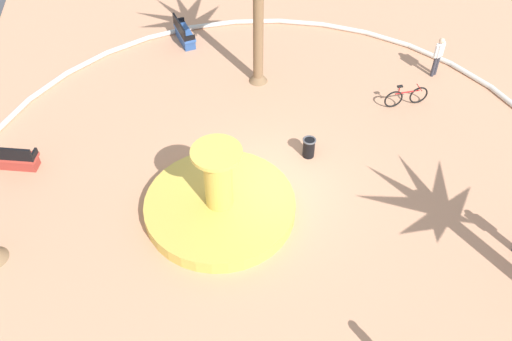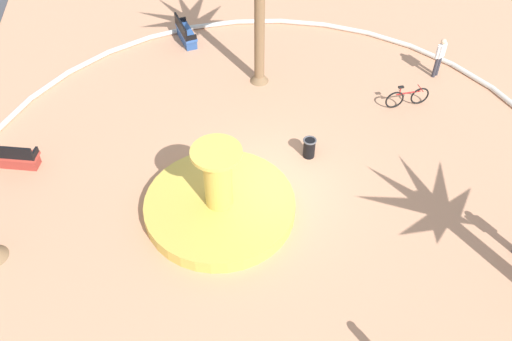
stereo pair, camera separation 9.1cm
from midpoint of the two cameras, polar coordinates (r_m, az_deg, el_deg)
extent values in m
plane|color=tan|center=(18.07, 1.64, -1.48)|extent=(80.00, 80.00, 0.00)
torus|color=silver|center=(18.00, 1.65, -1.27)|extent=(20.12, 20.12, 0.20)
cylinder|color=gold|center=(17.19, -3.54, -3.66)|extent=(4.60, 4.60, 0.45)
cylinder|color=#236093|center=(17.21, -3.53, -3.74)|extent=(4.05, 4.05, 0.34)
cylinder|color=gold|center=(16.29, -3.72, -0.84)|extent=(0.83, 0.83, 1.98)
cylinder|color=#F1C954|center=(15.55, -3.90, 1.84)|extent=(1.47, 1.47, 0.12)
cylinder|color=brown|center=(20.76, 0.49, 15.37)|extent=(0.39, 0.39, 5.62)
cone|color=brown|center=(22.14, 0.45, 9.62)|extent=(0.73, 0.73, 0.50)
cube|color=#B73D33|center=(20.02, -23.24, 1.45)|extent=(0.87, 1.67, 0.12)
cube|color=black|center=(19.70, -23.72, 1.65)|extent=(0.47, 1.57, 0.50)
cube|color=#9C342B|center=(20.18, -23.04, 0.93)|extent=(0.80, 1.54, 0.39)
cube|color=black|center=(19.59, -21.42, 1.60)|extent=(0.46, 0.19, 0.24)
cube|color=#335BA8|center=(24.56, -6.99, 13.78)|extent=(1.67, 0.88, 0.12)
cube|color=black|center=(24.37, -7.54, 14.27)|extent=(1.57, 0.47, 0.50)
cube|color=#2B4E8F|center=(24.70, -6.93, 13.28)|extent=(1.54, 0.81, 0.39)
cube|color=black|center=(25.12, -7.53, 14.87)|extent=(0.19, 0.46, 0.24)
cube|color=black|center=(23.87, -6.47, 13.21)|extent=(0.19, 0.46, 0.24)
cylinder|color=black|center=(18.87, 5.56, 2.28)|extent=(0.40, 0.40, 0.70)
torus|color=#4C4C51|center=(18.64, 5.64, 3.07)|extent=(0.46, 0.46, 0.06)
torus|color=black|center=(21.80, 16.40, 7.28)|extent=(0.13, 0.72, 0.72)
torus|color=black|center=(21.37, 14.01, 6.98)|extent=(0.13, 0.72, 0.72)
cylinder|color=#B21919|center=(21.44, 15.34, 7.62)|extent=(0.14, 0.95, 0.05)
cylinder|color=#B21919|center=(21.21, 14.56, 7.84)|extent=(0.04, 0.04, 0.30)
cube|color=black|center=(21.11, 14.64, 8.20)|extent=(0.12, 0.21, 0.06)
cylinder|color=#B21919|center=(21.57, 16.48, 8.03)|extent=(0.44, 0.07, 0.03)
cylinder|color=#33333D|center=(23.49, 18.13, 10.10)|extent=(0.14, 0.14, 0.88)
cylinder|color=#33333D|center=(23.35, 17.87, 9.95)|extent=(0.14, 0.14, 0.88)
cube|color=white|center=(23.04, 18.40, 11.48)|extent=(0.35, 0.39, 0.56)
sphere|color=beige|center=(22.83, 18.63, 12.31)|extent=(0.22, 0.22, 0.22)
cylinder|color=white|center=(23.20, 18.72, 11.66)|extent=(0.09, 0.09, 0.53)
cylinder|color=white|center=(22.87, 18.08, 11.31)|extent=(0.09, 0.09, 0.53)
camera|label=1|loc=(0.05, -89.85, 0.15)|focal=39.39mm
camera|label=2|loc=(0.05, 90.15, -0.15)|focal=39.39mm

